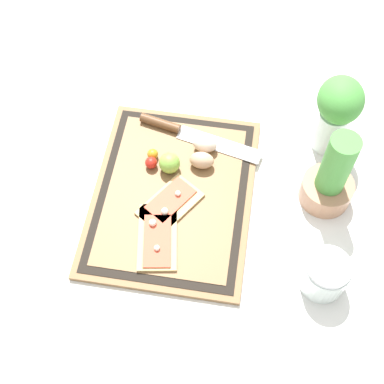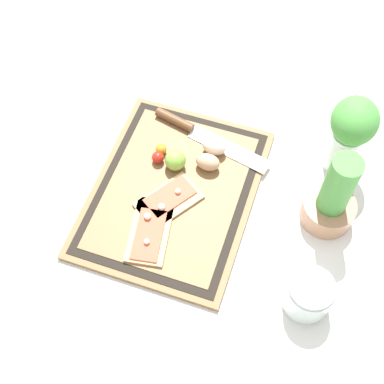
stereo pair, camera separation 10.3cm
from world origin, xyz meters
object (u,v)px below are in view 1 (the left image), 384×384
object	(u,v)px
pizza_slice_near	(157,237)
herb_pot	(331,180)
knife	(180,130)
egg_brown	(202,160)
cherry_tomato_red	(151,163)
sauce_jar	(324,275)
lime	(170,163)
cherry_tomato_yellow	(153,154)
herb_glass	(337,111)
egg_pink	(205,144)
pizza_slice_far	(170,203)

from	to	relation	value
pizza_slice_near	herb_pot	bearing A→B (deg)	115.63
knife	egg_brown	world-z (taller)	egg_brown
egg_brown	cherry_tomato_red	distance (m)	0.12
cherry_tomato_red	sauce_jar	size ratio (longest dim) A/B	0.30
cherry_tomato_red	herb_pot	world-z (taller)	herb_pot
egg_brown	lime	size ratio (longest dim) A/B	1.16
lime	cherry_tomato_yellow	distance (m)	0.05
pizza_slice_near	knife	xyz separation A→B (m)	(-0.29, 0.00, 0.00)
sauce_jar	herb_glass	world-z (taller)	herb_glass
pizza_slice_near	knife	distance (m)	0.29
pizza_slice_near	egg_pink	world-z (taller)	egg_pink
sauce_jar	herb_glass	distance (m)	0.37
knife	herb_glass	size ratio (longest dim) A/B	1.46
pizza_slice_far	cherry_tomato_red	world-z (taller)	cherry_tomato_red
pizza_slice_far	knife	size ratio (longest dim) A/B	0.53
cherry_tomato_red	pizza_slice_far	bearing A→B (deg)	32.87
cherry_tomato_yellow	herb_pot	bearing A→B (deg)	84.73
pizza_slice_far	sauce_jar	world-z (taller)	sauce_jar
egg_brown	knife	bearing A→B (deg)	-142.63
pizza_slice_far	cherry_tomato_yellow	world-z (taller)	cherry_tomato_yellow
knife	herb_pot	world-z (taller)	herb_pot
knife	herb_glass	distance (m)	0.37
egg_brown	sauce_jar	bearing A→B (deg)	49.91
egg_pink	cherry_tomato_red	bearing A→B (deg)	-59.80
pizza_slice_far	lime	size ratio (longest dim) A/B	3.36
egg_brown	cherry_tomato_yellow	bearing A→B (deg)	-92.01
pizza_slice_far	egg_brown	size ratio (longest dim) A/B	2.89
pizza_slice_near	knife	world-z (taller)	pizza_slice_near
pizza_slice_near	herb_pot	world-z (taller)	herb_pot
egg_pink	cherry_tomato_yellow	size ratio (longest dim) A/B	2.22
knife	cherry_tomato_yellow	world-z (taller)	cherry_tomato_yellow
lime	cherry_tomato_yellow	world-z (taller)	lime
herb_pot	cherry_tomato_yellow	bearing A→B (deg)	-95.27
pizza_slice_near	herb_glass	distance (m)	0.49
lime	pizza_slice_near	bearing A→B (deg)	1.57
herb_glass	herb_pot	bearing A→B (deg)	0.39
pizza_slice_near	cherry_tomato_yellow	size ratio (longest dim) A/B	6.68
pizza_slice_near	cherry_tomato_yellow	world-z (taller)	cherry_tomato_yellow
cherry_tomato_red	herb_pot	size ratio (longest dim) A/B	0.13
egg_brown	lime	distance (m)	0.07
egg_pink	herb_pot	size ratio (longest dim) A/B	0.26
pizza_slice_far	cherry_tomato_yellow	bearing A→B (deg)	-152.42
cherry_tomato_yellow	herb_glass	world-z (taller)	herb_glass
cherry_tomato_yellow	herb_glass	xyz separation A→B (m)	(-0.11, 0.40, 0.10)
pizza_slice_near	pizza_slice_far	xyz separation A→B (m)	(-0.09, 0.01, 0.00)
lime	sauce_jar	distance (m)	0.42
sauce_jar	herb_pot	bearing A→B (deg)	-179.89
egg_brown	pizza_slice_near	bearing A→B (deg)	-18.16
pizza_slice_far	cherry_tomato_red	distance (m)	0.11
pizza_slice_near	cherry_tomato_red	xyz separation A→B (m)	(-0.18, -0.05, 0.01)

